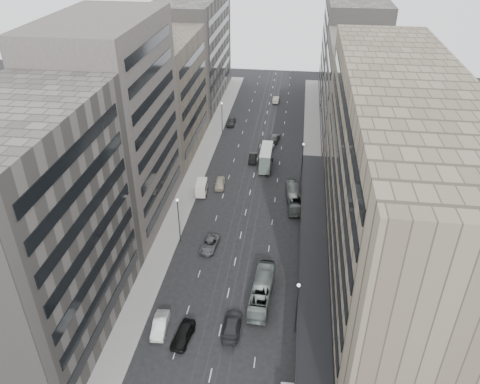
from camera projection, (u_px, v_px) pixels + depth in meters
The scene contains 28 objects.
ground at pixel (227, 298), 66.34m from camera, with size 220.00×220.00×0.00m, color black.
sidewalk_right at pixel (312, 175), 96.73m from camera, with size 4.00×125.00×0.15m, color gray.
sidewalk_left at pixel (198, 168), 99.40m from camera, with size 4.00×125.00×0.15m, color gray.
department_store at pixel (392, 189), 62.97m from camera, with size 19.20×60.00×30.00m.
building_right_mid at pixel (360, 98), 101.76m from camera, with size 15.00×28.00×24.00m, color #534C48.
building_right_far at pixel (352, 52), 126.12m from camera, with size 15.00×32.00×28.00m, color slate.
building_left_a at pixel (32, 234), 54.15m from camera, with size 15.00×28.00×30.00m, color slate.
building_left_b at pixel (113, 126), 75.98m from camera, with size 15.00×26.00×34.00m, color #534C48.
building_left_c at pixel (161, 96), 101.19m from camera, with size 15.00×28.00×25.00m, color #736959.
building_left_d at pixel (193, 50), 128.36m from camera, with size 15.00×38.00×28.00m, color slate.
lamp_right_near at pixel (297, 303), 58.33m from camera, with size 0.44×0.44×8.32m.
lamp_right_far at pixel (302, 158), 92.20m from camera, with size 0.44×0.44×8.32m.
lamp_left_near at pixel (178, 215), 74.88m from camera, with size 0.44×0.44×8.32m.
lamp_left_far at pixel (222, 115), 111.29m from camera, with size 0.44×0.44×8.32m.
bus_near at pixel (262, 290), 65.48m from camera, with size 2.55×10.89×3.03m, color gray.
bus_far at pixel (294, 198), 86.64m from camera, with size 2.38×10.16×2.83m, color gray.
double_decker at pixel (266, 157), 98.38m from camera, with size 2.55×8.16×4.45m.
panel_van at pixel (201, 188), 89.64m from camera, with size 2.35×4.34×2.65m.
sedan_0 at pixel (183, 334), 59.55m from camera, with size 2.03×5.05×1.72m, color black.
sedan_1 at pixel (160, 325), 60.94m from camera, with size 1.74×4.99×1.64m, color silver.
sedan_2 at pixel (210, 244), 75.74m from camera, with size 2.42×5.24×1.46m, color #555558.
sedan_3 at pixel (232, 325), 60.98m from camera, with size 2.36×5.79×1.68m, color #29282B.
sedan_4 at pixel (220, 183), 92.36m from camera, with size 1.86×4.63×1.58m, color #BAAF9A.
sedan_5 at pixel (253, 158), 101.81m from camera, with size 1.65×4.73×1.56m, color black.
sedan_6 at pixel (268, 148), 106.34m from camera, with size 2.30×4.99×1.39m, color silver.
sedan_7 at pixel (274, 138), 110.68m from camera, with size 2.12×5.22×1.51m, color #515153.
sedan_8 at pixel (231, 122), 118.80m from camera, with size 2.00×4.97×1.69m, color #292A2C.
sedan_9 at pixel (276, 99), 132.84m from camera, with size 1.67×4.79×1.58m, color #A69989.
Camera 1 is at (8.15, -48.20, 47.35)m, focal length 35.00 mm.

